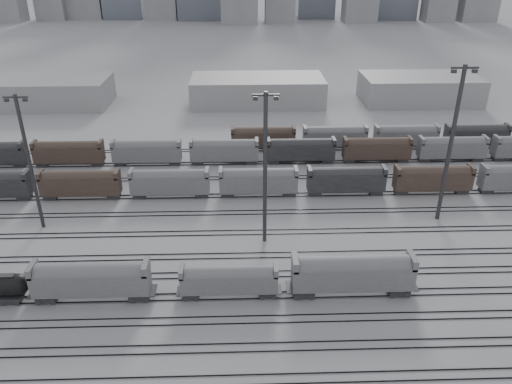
{
  "coord_description": "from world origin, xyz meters",
  "views": [
    {
      "loc": [
        4.71,
        -54.75,
        43.97
      ],
      "look_at": [
        7.32,
        25.42,
        4.0
      ],
      "focal_mm": 35.0,
      "sensor_mm": 36.0,
      "label": 1
    }
  ],
  "objects_px": {
    "hopper_car_a": "(91,278)",
    "hopper_car_b": "(229,279)",
    "light_mast_c": "(265,167)",
    "hopper_car_c": "(353,272)"
  },
  "relations": [
    {
      "from": "light_mast_c",
      "to": "hopper_car_c",
      "type": "bearing_deg",
      "value": -51.63
    },
    {
      "from": "hopper_car_b",
      "to": "light_mast_c",
      "type": "xyz_separation_m",
      "value": [
        5.56,
        14.4,
        10.34
      ]
    },
    {
      "from": "hopper_car_a",
      "to": "light_mast_c",
      "type": "height_order",
      "value": "light_mast_c"
    },
    {
      "from": "hopper_car_a",
      "to": "light_mast_c",
      "type": "xyz_separation_m",
      "value": [
        24.21,
        14.4,
        9.8
      ]
    },
    {
      "from": "hopper_car_a",
      "to": "hopper_car_b",
      "type": "relative_size",
      "value": 1.18
    },
    {
      "from": "light_mast_c",
      "to": "hopper_car_a",
      "type": "bearing_deg",
      "value": -149.26
    },
    {
      "from": "hopper_car_c",
      "to": "light_mast_c",
      "type": "bearing_deg",
      "value": 128.37
    },
    {
      "from": "hopper_car_b",
      "to": "light_mast_c",
      "type": "relative_size",
      "value": 0.53
    },
    {
      "from": "hopper_car_a",
      "to": "hopper_car_c",
      "type": "bearing_deg",
      "value": 0.0
    },
    {
      "from": "hopper_car_a",
      "to": "hopper_car_b",
      "type": "bearing_deg",
      "value": -0.0
    }
  ]
}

